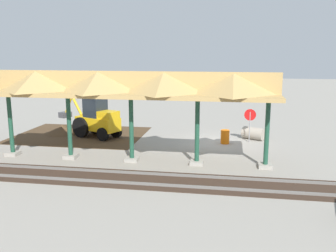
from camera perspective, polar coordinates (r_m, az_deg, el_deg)
ground_plane at (r=24.82m, az=7.62°, el=-2.55°), size 120.00×120.00×0.00m
dirt_work_zone at (r=27.58m, az=-13.23°, el=-1.34°), size 9.00×7.00×0.01m
platform_canopy at (r=19.90m, az=-5.73°, el=6.21°), size 15.42×3.20×4.90m
rail_tracks at (r=17.30m, az=6.65°, el=-8.69°), size 60.00×2.58×0.15m
stop_sign at (r=25.09m, az=12.39°, el=1.13°), size 0.76×0.08×2.20m
backhoe at (r=26.55m, az=-10.90°, el=1.05°), size 5.22×3.28×2.82m
dirt_mound at (r=28.52m, az=-15.73°, el=-1.05°), size 5.51×5.51×1.32m
concrete_pipe at (r=26.13m, az=12.88°, el=-1.09°), size 1.66×1.41×0.83m
traffic_barrel at (r=24.60m, az=8.68°, el=-1.63°), size 0.56×0.56×0.90m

